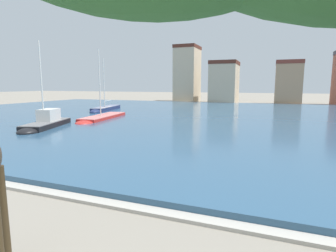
{
  "coord_description": "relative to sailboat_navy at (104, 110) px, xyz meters",
  "views": [
    {
      "loc": [
        3.76,
        -0.55,
        4.11
      ],
      "look_at": [
        -0.77,
        11.26,
        2.2
      ],
      "focal_mm": 29.08,
      "sensor_mm": 36.0,
      "label": 1
    }
  ],
  "objects": [
    {
      "name": "sailboat_black",
      "position": [
        4.58,
        -16.03,
        0.17
      ],
      "size": [
        3.9,
        7.35,
        7.87
      ],
      "color": "black",
      "rests_on": "ground"
    },
    {
      "name": "harbor_water",
      "position": [
        19.69,
        -0.55,
        -0.29
      ],
      "size": [
        91.75,
        52.16,
        0.35
      ],
      "primitive_type": "cube",
      "color": "#2D5170",
      "rests_on": "ground"
    },
    {
      "name": "townhouse_wide_warehouse",
      "position": [
        3.4,
        31.05,
        6.35
      ],
      "size": [
        5.34,
        7.06,
        13.59
      ],
      "color": "#C6B293",
      "rests_on": "ground"
    },
    {
      "name": "townhouse_tall_gabled",
      "position": [
        26.36,
        29.2,
        4.14
      ],
      "size": [
        5.32,
        6.21,
        9.19
      ],
      "color": "tan",
      "rests_on": "ground"
    },
    {
      "name": "sailboat_navy",
      "position": [
        0.0,
        0.0,
        0.0
      ],
      "size": [
        3.48,
        9.08,
        8.04
      ],
      "color": "navy",
      "rests_on": "ground"
    },
    {
      "name": "townhouse_corner_house",
      "position": [
        12.95,
        28.64,
        4.25
      ],
      "size": [
        5.9,
        8.08,
        9.4
      ],
      "color": "#C6B293",
      "rests_on": "ground"
    },
    {
      "name": "quay_edge_coping",
      "position": [
        19.69,
        -26.88,
        -0.4
      ],
      "size": [
        91.75,
        0.5,
        0.12
      ],
      "primitive_type": "cube",
      "color": "#ADA89E",
      "rests_on": "ground"
    },
    {
      "name": "sailboat_red",
      "position": [
        5.53,
        -9.01,
        -0.09
      ],
      "size": [
        3.14,
        9.44,
        7.99
      ],
      "color": "red",
      "rests_on": "ground"
    }
  ]
}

